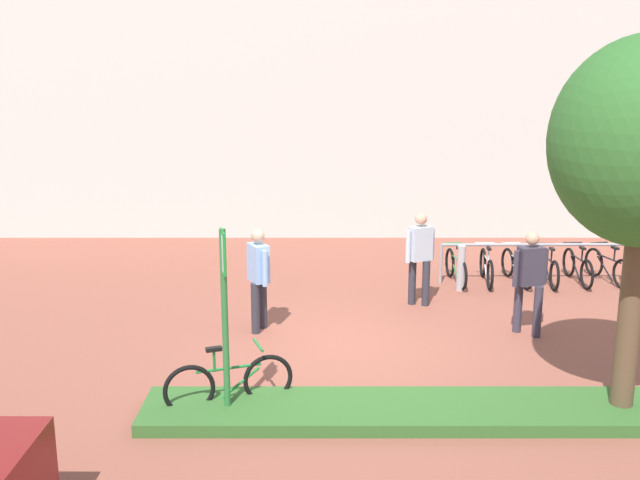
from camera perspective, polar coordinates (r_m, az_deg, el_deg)
The scene contains 10 objects.
ground_plane at distance 11.50m, azimuth 2.06°, elevation -8.48°, with size 60.00×60.00×0.00m, color brown.
building_facade at distance 18.94m, azimuth 1.33°, elevation 15.50°, with size 28.00×1.20×10.00m, color silver.
planter_strip at distance 9.49m, azimuth 8.09°, elevation -13.01°, with size 7.00×1.10×0.16m, color #336028.
parking_sign_post at distance 8.91m, azimuth -7.34°, elevation -4.37°, with size 0.11×0.36×2.41m.
bike_at_sign at distance 9.57m, azimuth -6.93°, elevation -10.95°, with size 1.61×0.64×0.86m.
bike_rack_cluster at distance 15.41m, azimuth 16.26°, elevation -2.00°, with size 3.76×1.62×0.83m.
bollard_steel at distance 14.54m, azimuth 11.00°, elevation -2.17°, with size 0.16×0.16×0.90m, color #ADADB2.
person_suited_dark at distance 12.28m, azimuth 16.09°, elevation -2.74°, with size 0.59×0.38×1.72m.
person_casual_tan at distance 13.41m, azimuth 7.88°, elevation -1.00°, with size 0.55×0.39×1.72m.
person_shirt_blue at distance 12.03m, azimuth -4.69°, elevation -2.59°, with size 0.40×0.55×1.72m.
Camera 1 is at (-0.39, -10.68, 4.26)m, focal length 41.22 mm.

